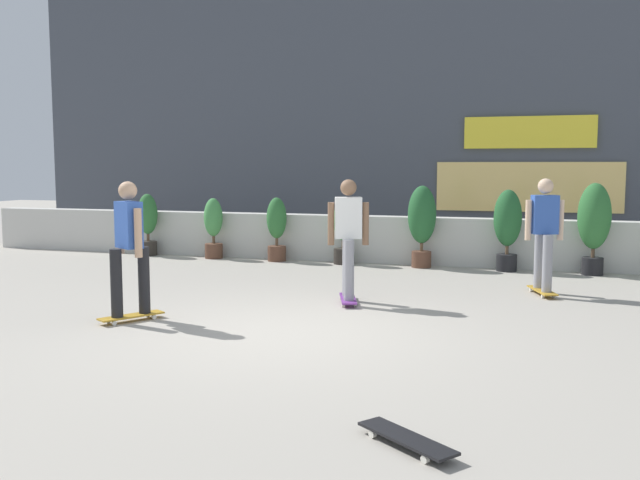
{
  "coord_description": "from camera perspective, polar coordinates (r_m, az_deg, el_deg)",
  "views": [
    {
      "loc": [
        2.8,
        -7.37,
        1.9
      ],
      "look_at": [
        0.0,
        1.5,
        0.9
      ],
      "focal_mm": 39.69,
      "sensor_mm": 36.0,
      "label": 1
    }
  ],
  "objects": [
    {
      "name": "ground_plane",
      "position": [
        8.11,
        -3.22,
        -7.42
      ],
      "size": [
        48.0,
        48.0,
        0.0
      ],
      "primitive_type": "plane",
      "color": "#A8A093"
    },
    {
      "name": "planter_wall",
      "position": [
        13.73,
        5.66,
        0.04
      ],
      "size": [
        18.0,
        0.4,
        0.9
      ],
      "primitive_type": "cube",
      "color": "beige",
      "rests_on": "ground"
    },
    {
      "name": "building_backdrop",
      "position": [
        17.64,
        8.49,
        10.44
      ],
      "size": [
        20.0,
        2.08,
        6.5
      ],
      "color": "#424751",
      "rests_on": "ground"
    },
    {
      "name": "potted_plant_0",
      "position": [
        15.16,
        -13.72,
        1.46
      ],
      "size": [
        0.41,
        0.41,
        1.29
      ],
      "color": "#2D2823",
      "rests_on": "ground"
    },
    {
      "name": "potted_plant_1",
      "position": [
        14.44,
        -8.59,
        1.11
      ],
      "size": [
        0.38,
        0.38,
        1.22
      ],
      "color": "brown",
      "rests_on": "ground"
    },
    {
      "name": "potted_plant_2",
      "position": [
        13.89,
        -3.51,
        1.09
      ],
      "size": [
        0.39,
        0.39,
        1.25
      ],
      "color": "brown",
      "rests_on": "ground"
    },
    {
      "name": "potted_plant_3",
      "position": [
        13.47,
        1.88,
        0.85
      ],
      "size": [
        0.38,
        0.38,
        1.23
      ],
      "color": "#2D2823",
      "rests_on": "ground"
    },
    {
      "name": "potted_plant_4",
      "position": [
        13.13,
        8.22,
        1.61
      ],
      "size": [
        0.52,
        0.52,
        1.51
      ],
      "color": "brown",
      "rests_on": "ground"
    },
    {
      "name": "potted_plant_5",
      "position": [
        12.97,
        14.89,
        1.24
      ],
      "size": [
        0.49,
        0.49,
        1.45
      ],
      "color": "black",
      "rests_on": "ground"
    },
    {
      "name": "potted_plant_6",
      "position": [
        12.98,
        21.23,
        1.43
      ],
      "size": [
        0.55,
        0.55,
        1.58
      ],
      "color": "black",
      "rests_on": "ground"
    },
    {
      "name": "skater_far_right",
      "position": [
        8.79,
        -15.12,
        -0.34
      ],
      "size": [
        0.58,
        0.79,
        1.7
      ],
      "color": "#BF8C26",
      "rests_on": "ground"
    },
    {
      "name": "skater_mid_plaza",
      "position": [
        9.6,
        2.29,
        0.4
      ],
      "size": [
        0.54,
        0.82,
        1.7
      ],
      "color": "#72338C",
      "rests_on": "ground"
    },
    {
      "name": "skater_far_left",
      "position": [
        10.72,
        17.62,
        0.72
      ],
      "size": [
        0.53,
        0.82,
        1.7
      ],
      "color": "#BF8C26",
      "rests_on": "ground"
    },
    {
      "name": "skateboard_near_camera",
      "position": [
        4.97,
        6.99,
        -15.6
      ],
      "size": [
        0.76,
        0.64,
        0.08
      ],
      "color": "black",
      "rests_on": "ground"
    }
  ]
}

